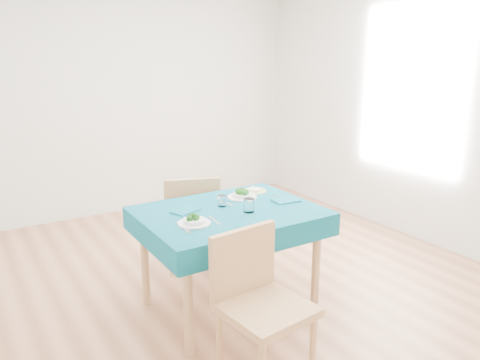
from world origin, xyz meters
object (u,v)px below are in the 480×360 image
chair_near (267,285)px  table (230,259)px  side_plate (255,191)px  bowl_near (194,219)px  chair_far (190,204)px  bowl_far (242,194)px

chair_near → table: bearing=68.2°
side_plate → bowl_near: bearing=-151.1°
chair_far → side_plate: (0.33, -0.51, 0.19)m
bowl_near → table: bearing=20.0°
table → bowl_near: (-0.34, -0.12, 0.41)m
chair_near → bowl_far: bearing=59.0°
table → side_plate: side_plate is taller
chair_far → table: bearing=103.9°
chair_far → chair_near: bearing=98.9°
chair_far → bowl_near: (-0.41, -0.92, 0.22)m
chair_near → bowl_far: chair_near is taller
table → chair_far: (0.08, 0.80, 0.19)m
table → side_plate: size_ratio=6.39×
table → chair_near: chair_near is taller
bowl_near → side_plate: bearing=28.9°
table → side_plate: (0.41, 0.29, 0.38)m
bowl_far → chair_near: bearing=-114.9°
bowl_far → side_plate: (0.18, 0.09, -0.03)m
table → bowl_far: bowl_far is taller
chair_far → bowl_near: bearing=85.3°
table → chair_far: bearing=84.5°
bowl_far → side_plate: bowl_far is taller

